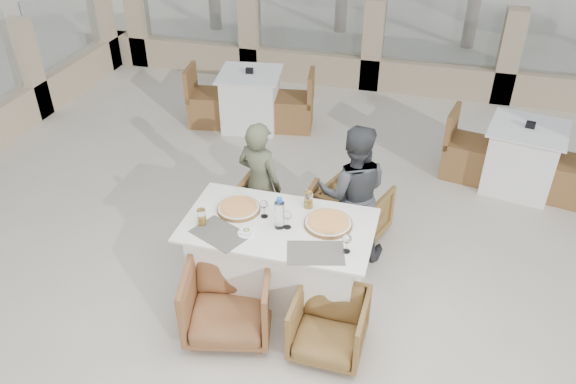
% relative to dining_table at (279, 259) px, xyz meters
% --- Properties ---
extents(ground, '(80.00, 80.00, 0.00)m').
position_rel_dining_table_xyz_m(ground, '(0.10, 0.11, -0.39)').
color(ground, beige).
rests_on(ground, ground).
extents(perimeter_wall_far, '(10.00, 0.34, 1.60)m').
position_rel_dining_table_xyz_m(perimeter_wall_far, '(0.10, 4.91, 0.42)').
color(perimeter_wall_far, tan).
rests_on(perimeter_wall_far, ground).
extents(dining_table, '(1.60, 0.90, 0.77)m').
position_rel_dining_table_xyz_m(dining_table, '(0.00, 0.00, 0.00)').
color(dining_table, white).
rests_on(dining_table, ground).
extents(placemat_near_left, '(0.53, 0.46, 0.00)m').
position_rel_dining_table_xyz_m(placemat_near_left, '(-0.43, -0.26, 0.39)').
color(placemat_near_left, '#5B564E').
rests_on(placemat_near_left, dining_table).
extents(placemat_near_right, '(0.51, 0.40, 0.00)m').
position_rel_dining_table_xyz_m(placemat_near_right, '(0.39, -0.29, 0.39)').
color(placemat_near_right, '#635E55').
rests_on(placemat_near_right, dining_table).
extents(pizza_left, '(0.47, 0.47, 0.05)m').
position_rel_dining_table_xyz_m(pizza_left, '(-0.39, 0.10, 0.41)').
color(pizza_left, '#D2571C').
rests_on(pizza_left, dining_table).
extents(pizza_right, '(0.46, 0.46, 0.05)m').
position_rel_dining_table_xyz_m(pizza_right, '(0.41, 0.09, 0.41)').
color(pizza_right, orange).
rests_on(pizza_right, dining_table).
extents(water_bottle, '(0.10, 0.10, 0.29)m').
position_rel_dining_table_xyz_m(water_bottle, '(0.02, -0.04, 0.53)').
color(water_bottle, '#AFC7E6').
rests_on(water_bottle, dining_table).
extents(wine_glass_centre, '(0.10, 0.10, 0.18)m').
position_rel_dining_table_xyz_m(wine_glass_centre, '(-0.15, 0.07, 0.48)').
color(wine_glass_centre, silver).
rests_on(wine_glass_centre, dining_table).
extents(wine_glass_near, '(0.10, 0.10, 0.18)m').
position_rel_dining_table_xyz_m(wine_glass_near, '(0.08, -0.03, 0.48)').
color(wine_glass_near, white).
rests_on(wine_glass_near, dining_table).
extents(wine_glass_corner, '(0.09, 0.09, 0.18)m').
position_rel_dining_table_xyz_m(wine_glass_corner, '(0.61, -0.21, 0.48)').
color(wine_glass_corner, white).
rests_on(wine_glass_corner, dining_table).
extents(beer_glass_left, '(0.08, 0.08, 0.15)m').
position_rel_dining_table_xyz_m(beer_glass_left, '(-0.62, -0.17, 0.46)').
color(beer_glass_left, gold).
rests_on(beer_glass_left, dining_table).
extents(beer_glass_right, '(0.09, 0.09, 0.16)m').
position_rel_dining_table_xyz_m(beer_glass_right, '(0.18, 0.31, 0.46)').
color(beer_glass_right, gold).
rests_on(beer_glass_right, dining_table).
extents(olive_dish, '(0.13, 0.13, 0.04)m').
position_rel_dining_table_xyz_m(olive_dish, '(-0.22, -0.19, 0.41)').
color(olive_dish, white).
rests_on(olive_dish, dining_table).
extents(armchair_far_left, '(0.77, 0.79, 0.67)m').
position_rel_dining_table_xyz_m(armchair_far_left, '(-0.25, 0.68, -0.05)').
color(armchair_far_left, olive).
rests_on(armchair_far_left, ground).
extents(armchair_far_right, '(0.79, 0.80, 0.57)m').
position_rel_dining_table_xyz_m(armchair_far_right, '(0.49, 1.02, -0.10)').
color(armchair_far_right, brown).
rests_on(armchair_far_right, ground).
extents(armchair_near_left, '(0.84, 0.85, 0.65)m').
position_rel_dining_table_xyz_m(armchair_near_left, '(-0.28, -0.53, -0.06)').
color(armchair_near_left, brown).
rests_on(armchair_near_left, ground).
extents(armchair_near_right, '(0.58, 0.60, 0.53)m').
position_rel_dining_table_xyz_m(armchair_near_right, '(0.56, -0.53, -0.12)').
color(armchair_near_right, brown).
rests_on(armchair_near_right, ground).
extents(diner_left, '(0.55, 0.44, 1.32)m').
position_rel_dining_table_xyz_m(diner_left, '(-0.40, 0.71, 0.27)').
color(diner_left, '#585B42').
rests_on(diner_left, ground).
extents(diner_right, '(0.76, 0.63, 1.39)m').
position_rel_dining_table_xyz_m(diner_right, '(0.51, 0.74, 0.31)').
color(diner_right, '#3D4043').
rests_on(diner_right, ground).
extents(bg_table_a, '(1.75, 1.06, 0.77)m').
position_rel_dining_table_xyz_m(bg_table_a, '(-1.31, 3.13, 0.00)').
color(bg_table_a, white).
rests_on(bg_table_a, ground).
extents(bg_table_b, '(1.77, 1.12, 0.77)m').
position_rel_dining_table_xyz_m(bg_table_b, '(2.18, 2.43, 0.00)').
color(bg_table_b, white).
rests_on(bg_table_b, ground).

